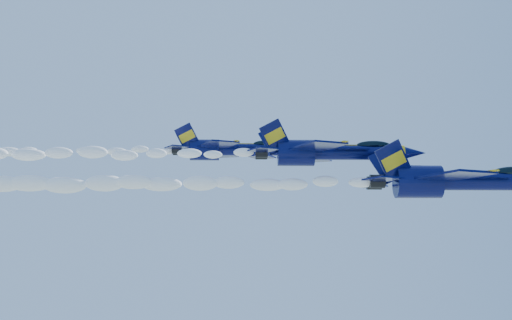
{
  "coord_description": "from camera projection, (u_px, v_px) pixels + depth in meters",
  "views": [
    {
      "loc": [
        0.96,
        -73.11,
        141.37
      ],
      "look_at": [
        2.98,
        -3.26,
        151.39
      ],
      "focal_mm": 50.0,
      "sensor_mm": 36.0,
      "label": 1
    }
  ],
  "objects": [
    {
      "name": "jet_lead",
      "position": [
        460.0,
        181.0,
        65.15
      ],
      "size": [
        19.53,
        16.02,
        7.26
      ],
      "color": "#080B3C"
    },
    {
      "name": "smoke_trail_jet_lead",
      "position": [
        12.0,
        185.0,
        63.91
      ],
      "size": [
        64.68,
        2.64,
        2.38
      ],
      "primitive_type": "ellipsoid",
      "color": "white"
    },
    {
      "name": "jet_second",
      "position": [
        330.0,
        152.0,
        68.0
      ],
      "size": [
        16.37,
        13.43,
        6.08
      ],
      "color": "#080B3C"
    },
    {
      "name": "jet_third",
      "position": [
        232.0,
        149.0,
        79.32
      ],
      "size": [
        15.22,
        12.48,
        5.66
      ],
      "color": "#080B3C"
    }
  ]
}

